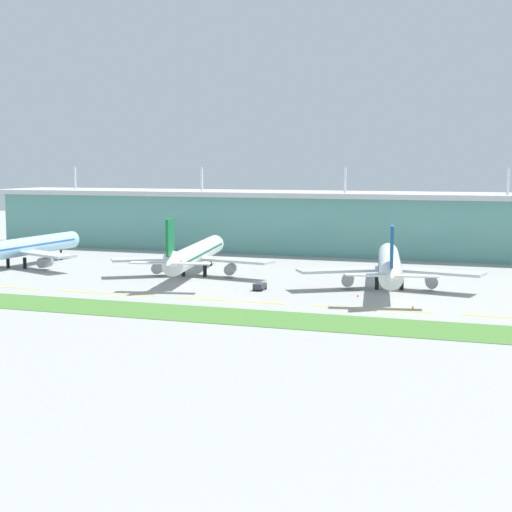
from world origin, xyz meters
name	(u,v)px	position (x,y,z in m)	size (l,w,h in m)	color
ground_plane	(244,301)	(0.00, 0.00, 0.00)	(600.00, 600.00, 0.00)	#9E9E99
terminal_building	(348,222)	(0.00, 110.21, 11.52)	(288.00, 34.00, 31.62)	#5B9E93
airliner_nearest	(19,248)	(-89.10, 34.58, 6.45)	(48.79, 67.41, 18.90)	#9ED1EA
airliner_near_middle	(195,254)	(-28.71, 36.19, 6.46)	(47.80, 68.94, 18.90)	silver
airliner_far_middle	(389,265)	(29.70, 30.38, 6.45)	(47.91, 65.24, 18.90)	white
taxiway_stripe_mid_west	(107,293)	(-37.00, -0.96, 0.02)	(28.00, 0.70, 0.04)	yellow
taxiway_stripe_centre	(231,301)	(-3.00, -0.96, 0.02)	(28.00, 0.70, 0.04)	yellow
taxiway_stripe_mid_east	(370,309)	(31.00, -0.96, 0.02)	(28.00, 0.70, 0.04)	yellow
grass_verge	(212,315)	(0.00, -19.55, 0.05)	(300.00, 18.00, 0.10)	#477A33
pushback_tug	(260,286)	(-1.78, 16.88, 1.10)	(2.56, 4.43, 1.85)	#333842
safety_cone_left_wingtip	(358,295)	(24.68, 15.18, 0.35)	(0.56, 0.56, 0.70)	orange
safety_cone_nose_front	(413,307)	(40.02, 3.44, 0.35)	(0.56, 0.56, 0.70)	orange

